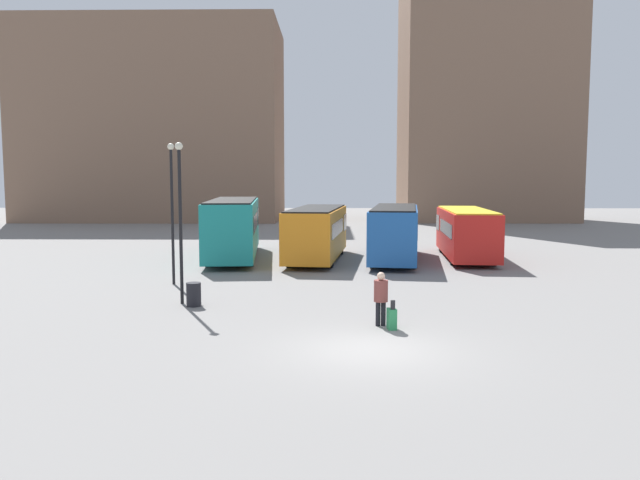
% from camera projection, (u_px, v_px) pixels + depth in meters
% --- Properties ---
extents(ground_plane, '(160.00, 160.00, 0.00)m').
position_uv_depth(ground_plane, '(370.00, 350.00, 16.59)').
color(ground_plane, slate).
extents(building_block_left, '(27.35, 13.09, 20.99)m').
position_uv_depth(building_block_left, '(156.00, 124.00, 68.45)').
color(building_block_left, '#7F604C').
rests_on(building_block_left, ground_plane).
extents(building_block_right, '(17.79, 11.49, 28.79)m').
position_uv_depth(building_block_right, '(485.00, 87.00, 67.41)').
color(building_block_right, '#7F604C').
rests_on(building_block_right, ground_plane).
extents(bus_0, '(3.60, 11.29, 3.36)m').
position_uv_depth(bus_0, '(233.00, 226.00, 35.58)').
color(bus_0, '#19847F').
rests_on(bus_0, ground_plane).
extents(bus_1, '(3.48, 9.46, 2.94)m').
position_uv_depth(bus_1, '(317.00, 232.00, 34.65)').
color(bus_1, orange).
rests_on(bus_1, ground_plane).
extents(bus_2, '(3.65, 9.79, 3.00)m').
position_uv_depth(bus_2, '(395.00, 231.00, 34.44)').
color(bus_2, '#1E56A3').
rests_on(bus_2, ground_plane).
extents(bus_3, '(3.14, 9.34, 2.81)m').
position_uv_depth(bus_3, '(466.00, 232.00, 35.42)').
color(bus_3, red).
rests_on(bus_3, ground_plane).
extents(traveler, '(0.48, 0.48, 1.68)m').
position_uv_depth(traveler, '(381.00, 294.00, 19.16)').
color(traveler, black).
rests_on(traveler, ground_plane).
extents(suitcase, '(0.29, 0.41, 0.91)m').
position_uv_depth(suitcase, '(392.00, 319.00, 18.80)').
color(suitcase, '#28844C').
rests_on(suitcase, ground_plane).
extents(lamp_post_0, '(0.28, 0.28, 5.82)m').
position_uv_depth(lamp_post_0, '(180.00, 210.00, 22.36)').
color(lamp_post_0, black).
rests_on(lamp_post_0, ground_plane).
extents(lamp_post_1, '(0.28, 0.28, 6.02)m').
position_uv_depth(lamp_post_1, '(172.00, 203.00, 26.50)').
color(lamp_post_1, black).
rests_on(lamp_post_1, ground_plane).
extents(trash_bin, '(0.52, 0.52, 0.85)m').
position_uv_depth(trash_bin, '(194.00, 294.00, 22.19)').
color(trash_bin, black).
rests_on(trash_bin, ground_plane).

